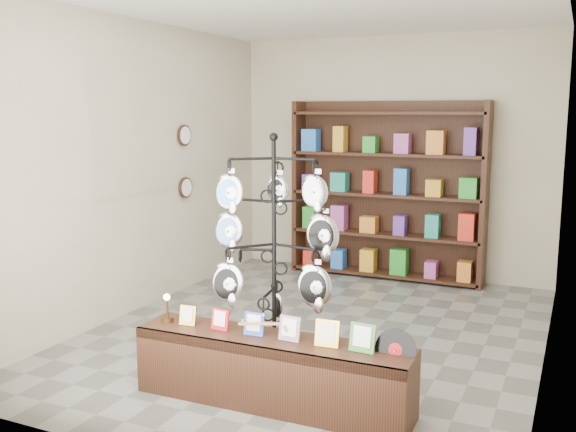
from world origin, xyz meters
name	(u,v)px	position (x,y,z in m)	size (l,w,h in m)	color
ground	(316,332)	(0.00, 0.00, 0.00)	(5.00, 5.00, 0.00)	slate
room_envelope	(318,136)	(0.00, 0.00, 1.85)	(5.00, 5.00, 5.00)	#BDB298
display_tree	(274,245)	(0.18, -1.29, 1.11)	(1.03, 1.03, 1.92)	black
front_shelf	(272,371)	(0.28, -1.53, 0.25)	(2.03, 0.45, 0.71)	black
back_shelving	(387,196)	(0.00, 2.30, 1.03)	(2.42, 0.36, 2.20)	black
wall_clocks	(185,162)	(-1.97, 0.80, 1.50)	(0.03, 0.24, 0.84)	black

